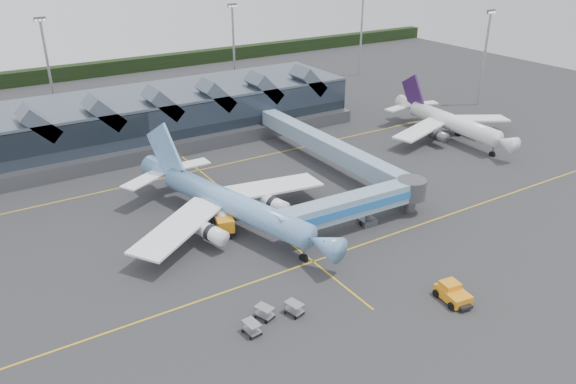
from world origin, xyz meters
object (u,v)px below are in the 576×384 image
jet_bridge (363,203)px  main_airliner (228,202)px  regional_jet (449,121)px  fuel_truck (221,215)px  pushback_tug (453,293)px

jet_bridge → main_airliner: bearing=148.3°
main_airliner → jet_bridge: size_ratio=1.53×
regional_jet → jet_bridge: size_ratio=1.27×
fuel_truck → pushback_tug: bearing=-49.2°
main_airliner → regional_jet: main_airliner is taller
regional_jet → jet_bridge: regional_jet is taller
regional_jet → fuel_truck: 57.10m
main_airliner → pushback_tug: size_ratio=7.99×
regional_jet → pushback_tug: size_ratio=6.64×
pushback_tug → regional_jet: bearing=51.6°
fuel_truck → pushback_tug: 33.90m
main_airliner → pushback_tug: bearing=-80.8°
fuel_truck → pushback_tug: (14.64, -30.56, -0.83)m
fuel_truck → pushback_tug: fuel_truck is taller
fuel_truck → main_airliner: bearing=-4.1°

